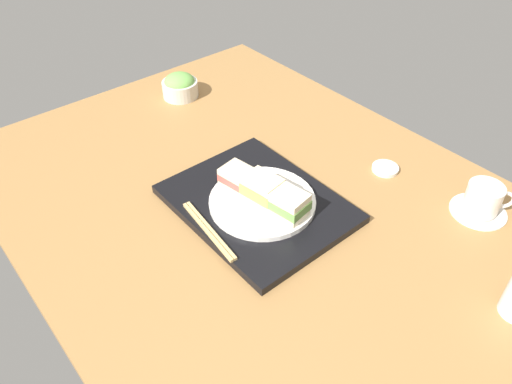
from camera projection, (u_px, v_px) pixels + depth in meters
ground_plane at (264, 208)px, 111.96cm from camera, size 140.00×100.00×3.00cm
serving_tray at (258, 204)px, 109.21cm from camera, size 39.01×30.61×1.94cm
sandwich_plate at (262, 202)px, 107.54cm from camera, size 23.46×23.46×1.27cm
sandwich_near at (239, 178)px, 109.05cm from camera, size 8.75×7.08×4.55cm
sandwich_middle at (263, 189)px, 105.22cm from camera, size 8.82×7.46×5.85cm
sandwich_far at (288, 204)px, 101.92cm from camera, size 9.06×7.33×5.52cm
salad_bowl at (180, 86)px, 145.56cm from camera, size 10.57×10.57×7.27cm
chopsticks_pair at (209, 230)px, 101.16cm from camera, size 19.78×3.63×0.70cm
coffee_cup at (483, 201)px, 106.56cm from camera, size 12.25×12.25×7.34cm
small_sauce_dish at (385, 169)px, 119.89cm from camera, size 6.47×6.47×1.00cm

